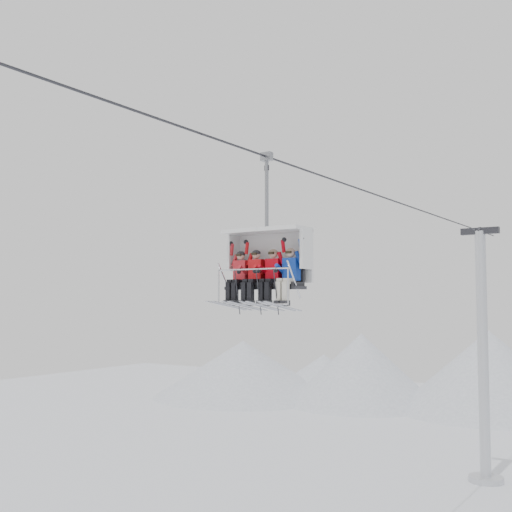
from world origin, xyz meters
The scene contains 7 objects.
lift_tower_right centered at (0.00, 22.00, 5.78)m, with size 2.00×1.80×13.48m.
haul_cable centered at (0.00, 0.00, 13.30)m, with size 0.06×0.06×50.00m, color #2C2C31.
chairlift_carrier centered at (0.00, 0.63, 10.65)m, with size 2.27×1.17×3.98m.
skier_far_left centered at (-0.75, 0.32, 10.18)m, with size 0.38×1.69×1.54m.
skier_center_left centered at (-0.26, 0.32, 10.19)m, with size 0.39×1.69×1.56m.
skier_center_right centered at (0.26, 0.32, 10.19)m, with size 0.39×1.69×1.56m.
skier_far_right centered at (0.77, 0.32, 10.19)m, with size 0.39×1.69×1.56m.
Camera 1 is at (8.89, -13.45, 9.53)m, focal length 45.00 mm.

